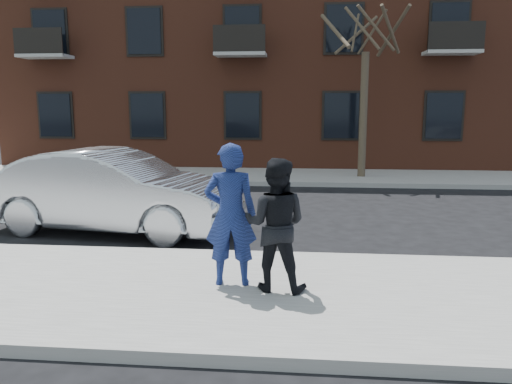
# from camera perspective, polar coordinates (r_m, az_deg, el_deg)

# --- Properties ---
(ground) EXTENTS (100.00, 100.00, 0.00)m
(ground) POSITION_cam_1_polar(r_m,az_deg,el_deg) (7.42, -14.61, -10.78)
(ground) COLOR black
(ground) RESTS_ON ground
(near_sidewalk) EXTENTS (50.00, 3.50, 0.15)m
(near_sidewalk) POSITION_cam_1_polar(r_m,az_deg,el_deg) (7.17, -15.32, -10.90)
(near_sidewalk) COLOR gray
(near_sidewalk) RESTS_ON ground
(near_curb) EXTENTS (50.00, 0.10, 0.15)m
(near_curb) POSITION_cam_1_polar(r_m,az_deg,el_deg) (8.79, -11.19, -6.87)
(near_curb) COLOR #999691
(near_curb) RESTS_ON ground
(far_sidewalk) EXTENTS (50.00, 3.50, 0.15)m
(far_sidewalk) POSITION_cam_1_polar(r_m,az_deg,el_deg) (18.10, -2.48, 1.88)
(far_sidewalk) COLOR gray
(far_sidewalk) RESTS_ON ground
(far_curb) EXTENTS (50.00, 0.10, 0.15)m
(far_curb) POSITION_cam_1_polar(r_m,az_deg,el_deg) (16.34, -3.34, 1.01)
(far_curb) COLOR #999691
(far_curb) RESTS_ON ground
(apartment_building) EXTENTS (24.30, 10.30, 12.30)m
(apartment_building) POSITION_cam_1_polar(r_m,az_deg,el_deg) (24.77, 4.49, 18.11)
(apartment_building) COLOR brown
(apartment_building) RESTS_ON ground
(street_tree) EXTENTS (3.60, 3.60, 6.80)m
(street_tree) POSITION_cam_1_polar(r_m,az_deg,el_deg) (17.87, 12.56, 19.10)
(street_tree) COLOR #3D3124
(street_tree) RESTS_ON far_sidewalk
(silver_sedan) EXTENTS (5.36, 2.54, 1.70)m
(silver_sedan) POSITION_cam_1_polar(r_m,az_deg,el_deg) (10.57, -15.98, 0.06)
(silver_sedan) COLOR #B7BABF
(silver_sedan) RESTS_ON ground
(man_hoodie) EXTENTS (0.75, 0.55, 1.94)m
(man_hoodie) POSITION_cam_1_polar(r_m,az_deg,el_deg) (6.74, -2.93, -2.60)
(man_hoodie) COLOR navy
(man_hoodie) RESTS_ON near_sidewalk
(man_peacoat) EXTENTS (0.94, 0.78, 1.76)m
(man_peacoat) POSITION_cam_1_polar(r_m,az_deg,el_deg) (6.56, 2.25, -3.75)
(man_peacoat) COLOR black
(man_peacoat) RESTS_ON near_sidewalk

